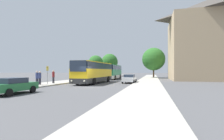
# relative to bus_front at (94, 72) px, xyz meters

# --- Properties ---
(ground_plane) EXTENTS (300.00, 300.00, 0.00)m
(ground_plane) POSITION_rel_bus_front_xyz_m (1.32, -5.57, -1.78)
(ground_plane) COLOR #4C4C4F
(ground_plane) RESTS_ON ground
(sidewalk_left) EXTENTS (4.00, 120.00, 0.15)m
(sidewalk_left) POSITION_rel_bus_front_xyz_m (-5.68, -5.57, -1.71)
(sidewalk_left) COLOR #A39E93
(sidewalk_left) RESTS_ON ground_plane
(sidewalk_right) EXTENTS (4.00, 120.00, 0.15)m
(sidewalk_right) POSITION_rel_bus_front_xyz_m (8.32, -5.57, -1.71)
(sidewalk_right) COLOR #A39E93
(sidewalk_right) RESTS_ON ground_plane
(building_right_background) EXTENTS (17.22, 13.85, 17.51)m
(building_right_background) POSITION_rel_bus_front_xyz_m (21.53, 14.44, 6.97)
(building_right_background) COLOR tan
(building_right_background) RESTS_ON ground_plane
(bus_front) EXTENTS (3.12, 11.76, 3.33)m
(bus_front) POSITION_rel_bus_front_xyz_m (0.00, 0.00, 0.00)
(bus_front) COLOR #2D2D2D
(bus_front) RESTS_ON ground_plane
(bus_middle) EXTENTS (2.94, 11.88, 3.32)m
(bus_middle) POSITION_rel_bus_front_xyz_m (-0.22, 13.95, -0.00)
(bus_middle) COLOR silver
(bus_middle) RESTS_ON ground_plane
(parked_car_left_curb) EXTENTS (2.30, 4.17, 1.38)m
(parked_car_left_curb) POSITION_rel_bus_front_xyz_m (-2.38, -14.12, -1.05)
(parked_car_left_curb) COLOR #236B38
(parked_car_left_curb) RESTS_ON ground_plane
(parked_car_right_near) EXTENTS (2.00, 4.25, 1.37)m
(parked_car_right_near) POSITION_rel_bus_front_xyz_m (5.45, 1.43, -1.05)
(parked_car_right_near) COLOR silver
(parked_car_right_near) RESTS_ON ground_plane
(bus_stop_sign) EXTENTS (0.08, 0.45, 2.49)m
(bus_stop_sign) POSITION_rel_bus_front_xyz_m (-4.92, -5.27, -0.08)
(bus_stop_sign) COLOR gray
(bus_stop_sign) RESTS_ON sidewalk_left
(pedestrian_waiting_near) EXTENTS (0.36, 0.36, 1.79)m
(pedestrian_waiting_near) POSITION_rel_bus_front_xyz_m (-4.96, -7.42, -0.72)
(pedestrian_waiting_near) COLOR #23232D
(pedestrian_waiting_near) RESTS_ON sidewalk_left
(pedestrian_waiting_far) EXTENTS (0.36, 0.36, 1.90)m
(pedestrian_waiting_far) POSITION_rel_bus_front_xyz_m (-5.20, -3.37, -0.66)
(pedestrian_waiting_far) COLOR #23232D
(pedestrian_waiting_far) RESTS_ON sidewalk_left
(pedestrian_walking_back) EXTENTS (0.36, 0.36, 1.77)m
(pedestrian_walking_back) POSITION_rel_bus_front_xyz_m (-5.42, -6.23, -0.74)
(pedestrian_walking_back) COLOR #23232D
(pedestrian_walking_back) RESTS_ON sidewalk_left
(tree_left_near) EXTENTS (5.33, 5.33, 7.41)m
(tree_left_near) POSITION_rel_bus_front_xyz_m (-4.70, 28.84, 3.10)
(tree_left_near) COLOR #47331E
(tree_left_near) RESTS_ON sidewalk_left
(tree_left_far) EXTENTS (4.16, 4.16, 6.22)m
(tree_left_far) POSITION_rel_bus_front_xyz_m (-6.70, 20.56, 2.50)
(tree_left_far) COLOR #513D23
(tree_left_far) RESTS_ON sidewalk_left
(tree_right_near) EXTENTS (6.28, 6.28, 8.20)m
(tree_right_near) POSITION_rel_bus_front_xyz_m (9.27, 23.10, 3.43)
(tree_right_near) COLOR #47331E
(tree_right_near) RESTS_ON sidewalk_right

